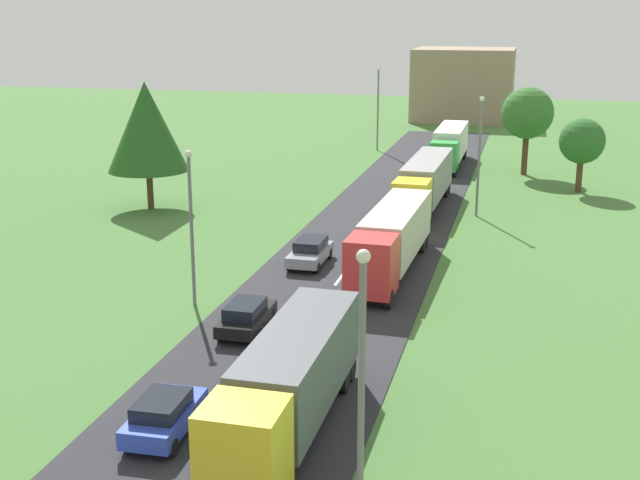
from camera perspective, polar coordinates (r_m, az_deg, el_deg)
The scene contains 17 objects.
road at distance 38.25m, azimuth -1.71°, elevation -6.87°, with size 10.00×140.00×0.06m, color #2B2B30.
lane_marking_centre at distance 36.08m, azimuth -2.79°, elevation -8.24°, with size 0.16×123.17×0.01m.
truck_lead at distance 29.20m, azimuth -2.10°, elevation -9.74°, with size 2.52×11.66×3.56m.
truck_second at distance 47.43m, azimuth 4.98°, elevation 0.20°, with size 2.86×13.31×3.56m.
truck_third at distance 63.05m, azimuth 7.23°, elevation 4.01°, with size 2.77×14.56×3.70m.
truck_fourth at distance 81.91m, azimuth 8.95°, elevation 6.55°, with size 2.51×12.52×3.68m.
car_second at distance 30.26m, azimuth -10.71°, elevation -11.77°, with size 1.95×3.97×1.52m.
car_third at distance 38.97m, azimuth -5.11°, elevation -5.24°, with size 1.83×4.25×1.47m.
car_fourth at distance 49.00m, azimuth -0.69°, elevation -0.79°, with size 1.89×4.38×1.52m.
lamppost_lead at distance 21.51m, azimuth 2.87°, elevation -10.98°, with size 0.36×0.36×9.00m.
lamppost_second at distance 41.91m, azimuth -8.88°, elevation 1.36°, with size 0.36×0.36×8.02m.
lamppost_third at distance 61.22m, azimuth 10.94°, elevation 6.06°, with size 0.36×0.36×8.77m.
lamppost_fourth at distance 90.27m, azimuth 4.02°, elevation 9.28°, with size 0.36×0.36×8.88m.
tree_birch at distance 63.58m, azimuth -11.87°, elevation 7.65°, with size 6.07×6.07×9.64m.
tree_maple at distance 71.97m, azimuth 17.63°, elevation 6.49°, with size 3.75×3.75×6.16m.
tree_pine at distance 78.38m, azimuth 14.13°, elevation 8.47°, with size 4.71×4.71×8.05m.
distant_building at distance 118.71m, azimuth 9.88°, elevation 10.54°, with size 13.45×12.50×9.75m, color #9E846B.
Camera 1 is at (9.80, -9.51, 14.55)m, focal length 46.40 mm.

